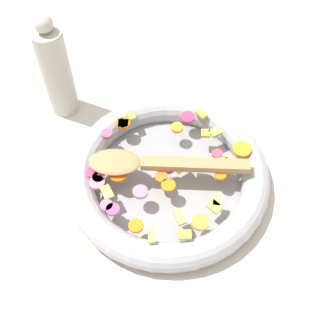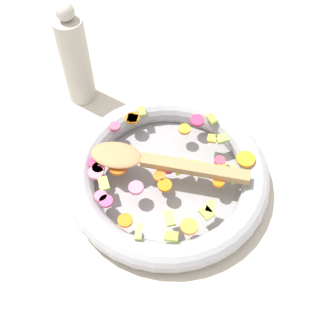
% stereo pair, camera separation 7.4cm
% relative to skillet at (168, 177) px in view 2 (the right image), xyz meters
% --- Properties ---
extents(ground_plane, '(4.00, 4.00, 0.00)m').
position_rel_skillet_xyz_m(ground_plane, '(0.00, 0.00, -0.02)').
color(ground_plane, beige).
extents(skillet, '(0.36, 0.36, 0.05)m').
position_rel_skillet_xyz_m(skillet, '(0.00, 0.00, 0.00)').
color(skillet, gray).
rests_on(skillet, ground_plane).
extents(chopped_vegetables, '(0.28, 0.28, 0.01)m').
position_rel_skillet_xyz_m(chopped_vegetables, '(0.01, 0.00, 0.03)').
color(chopped_vegetables, orange).
rests_on(chopped_vegetables, skillet).
extents(wooden_spoon, '(0.21, 0.24, 0.01)m').
position_rel_skillet_xyz_m(wooden_spoon, '(0.02, -0.02, 0.04)').
color(wooden_spoon, '#A87F51').
rests_on(wooden_spoon, chopped_vegetables).
extents(pepper_mill, '(0.06, 0.06, 0.23)m').
position_rel_skillet_xyz_m(pepper_mill, '(0.01, -0.28, 0.08)').
color(pepper_mill, '#B2ADA3').
rests_on(pepper_mill, ground_plane).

